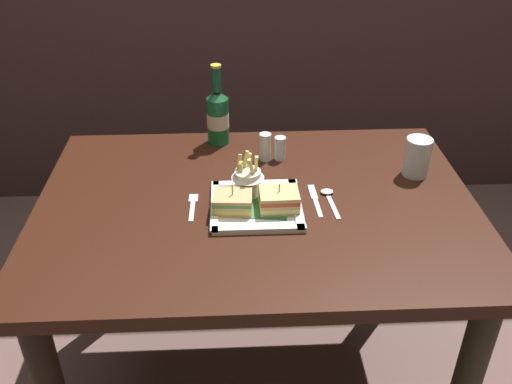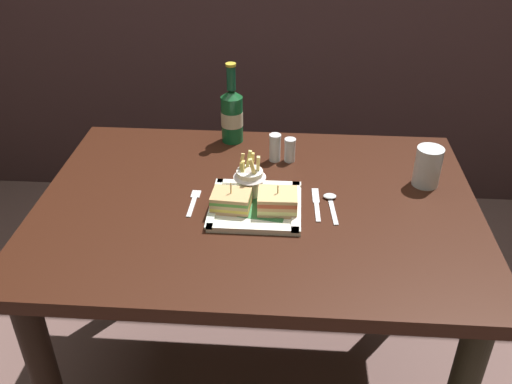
% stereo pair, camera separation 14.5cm
% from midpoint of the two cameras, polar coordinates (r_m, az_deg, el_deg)
% --- Properties ---
extents(ground_plane, '(6.00, 6.00, 0.00)m').
position_cam_midpoint_polar(ground_plane, '(1.98, -2.18, -18.85)').
color(ground_plane, brown).
extents(dining_table, '(1.17, 0.83, 0.72)m').
position_cam_midpoint_polar(dining_table, '(1.55, -2.64, -4.63)').
color(dining_table, black).
rests_on(dining_table, ground_plane).
extents(square_plate, '(0.23, 0.23, 0.02)m').
position_cam_midpoint_polar(square_plate, '(1.45, -2.90, -1.54)').
color(square_plate, white).
rests_on(square_plate, dining_table).
extents(sandwich_half_left, '(0.10, 0.08, 0.08)m').
position_cam_midpoint_polar(sandwich_half_left, '(1.43, -5.31, -1.13)').
color(sandwich_half_left, tan).
rests_on(sandwich_half_left, square_plate).
extents(sandwich_half_right, '(0.10, 0.08, 0.07)m').
position_cam_midpoint_polar(sandwich_half_right, '(1.42, -0.54, -0.93)').
color(sandwich_half_right, tan).
rests_on(sandwich_half_right, square_plate).
extents(fries_cup, '(0.09, 0.09, 0.12)m').
position_cam_midpoint_polar(fries_cup, '(1.48, -3.67, 1.39)').
color(fries_cup, silver).
rests_on(fries_cup, square_plate).
extents(beer_bottle, '(0.07, 0.07, 0.25)m').
position_cam_midpoint_polar(beer_bottle, '(1.75, -6.31, 7.71)').
color(beer_bottle, '#135C30').
rests_on(beer_bottle, dining_table).
extents(water_glass, '(0.07, 0.07, 0.11)m').
position_cam_midpoint_polar(water_glass, '(1.63, 13.66, 3.17)').
color(water_glass, silver).
rests_on(water_glass, dining_table).
extents(fork, '(0.02, 0.13, 0.00)m').
position_cam_midpoint_polar(fork, '(1.48, -9.28, -1.46)').
color(fork, silver).
rests_on(fork, dining_table).
extents(knife, '(0.02, 0.16, 0.00)m').
position_cam_midpoint_polar(knife, '(1.49, 3.30, -0.81)').
color(knife, silver).
rests_on(knife, dining_table).
extents(spoon, '(0.04, 0.14, 0.01)m').
position_cam_midpoint_polar(spoon, '(1.50, 4.72, -0.50)').
color(spoon, silver).
rests_on(spoon, dining_table).
extents(salt_shaker, '(0.04, 0.04, 0.08)m').
position_cam_midpoint_polar(salt_shaker, '(1.66, -1.56, 4.41)').
color(salt_shaker, silver).
rests_on(salt_shaker, dining_table).
extents(pepper_shaker, '(0.03, 0.03, 0.07)m').
position_cam_midpoint_polar(pepper_shaker, '(1.67, -0.02, 4.28)').
color(pepper_shaker, silver).
rests_on(pepper_shaker, dining_table).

